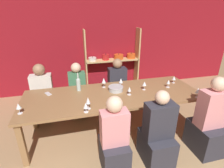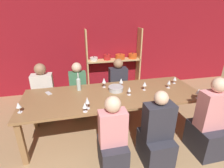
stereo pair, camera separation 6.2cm
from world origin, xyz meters
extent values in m
cube|color=maroon|center=(0.00, 3.83, 1.35)|extent=(8.80, 0.06, 2.70)
cube|color=tan|center=(-0.25, 3.63, 0.85)|extent=(0.04, 0.30, 1.69)
cube|color=tan|center=(1.21, 3.63, 0.85)|extent=(0.04, 0.30, 1.69)
cube|color=tan|center=(0.48, 3.63, 0.02)|extent=(1.46, 0.30, 0.04)
cylinder|color=#338447|center=(-0.07, 3.63, 0.09)|extent=(0.18, 0.18, 0.11)
sphere|color=black|center=(-0.07, 3.63, 0.16)|extent=(0.02, 0.02, 0.02)
cylinder|color=#235BAD|center=(0.30, 3.63, 0.08)|extent=(0.25, 0.25, 0.09)
sphere|color=black|center=(0.30, 3.63, 0.14)|extent=(0.02, 0.02, 0.02)
cylinder|color=#235BAD|center=(0.66, 3.63, 0.09)|extent=(0.18, 0.18, 0.11)
sphere|color=black|center=(0.66, 3.63, 0.16)|extent=(0.02, 0.02, 0.02)
cylinder|color=gold|center=(1.03, 3.63, 0.10)|extent=(0.16, 0.16, 0.12)
sphere|color=black|center=(1.03, 3.63, 0.17)|extent=(0.02, 0.02, 0.02)
cube|color=tan|center=(0.48, 3.63, 0.86)|extent=(1.46, 0.30, 0.04)
cylinder|color=silver|center=(-0.07, 3.63, 0.93)|extent=(0.21, 0.21, 0.09)
sphere|color=black|center=(-0.07, 3.63, 0.98)|extent=(0.02, 0.02, 0.02)
cylinder|color=red|center=(0.30, 3.63, 0.95)|extent=(0.18, 0.18, 0.15)
sphere|color=black|center=(0.30, 3.63, 1.04)|extent=(0.02, 0.02, 0.02)
cylinder|color=#E0561E|center=(0.66, 3.63, 0.94)|extent=(0.26, 0.26, 0.13)
sphere|color=black|center=(0.66, 3.63, 1.02)|extent=(0.02, 0.02, 0.02)
cylinder|color=#E0561E|center=(1.03, 3.63, 0.95)|extent=(0.24, 0.24, 0.13)
sphere|color=black|center=(1.03, 3.63, 1.02)|extent=(0.02, 0.02, 0.02)
cube|color=olive|center=(0.02, 1.76, 0.75)|extent=(3.07, 1.09, 0.04)
cube|color=olive|center=(-1.44, 1.30, 0.37)|extent=(0.08, 0.08, 0.73)
cube|color=olive|center=(1.47, 1.30, 0.37)|extent=(0.08, 0.08, 0.73)
cube|color=olive|center=(-1.44, 2.23, 0.37)|extent=(0.08, 0.08, 0.73)
cube|color=olive|center=(1.47, 2.23, 0.37)|extent=(0.08, 0.08, 0.73)
cylinder|color=#B7BABC|center=(0.10, 1.89, 0.81)|extent=(0.26, 0.26, 0.08)
torus|color=#B7BABC|center=(0.10, 1.89, 0.85)|extent=(0.27, 0.27, 0.01)
cylinder|color=#B2C6C1|center=(-0.55, 2.07, 0.88)|extent=(0.08, 0.08, 0.21)
cone|color=#B2C6C1|center=(-0.55, 2.07, 1.00)|extent=(0.08, 0.08, 0.03)
cylinder|color=#B2C6C1|center=(-0.55, 2.07, 1.06)|extent=(0.03, 0.03, 0.09)
cylinder|color=white|center=(0.68, 1.35, 0.77)|extent=(0.06, 0.06, 0.00)
cylinder|color=white|center=(0.68, 1.35, 0.82)|extent=(0.01, 0.01, 0.09)
cone|color=white|center=(0.68, 1.35, 0.91)|extent=(0.07, 0.07, 0.10)
cylinder|color=beige|center=(0.68, 1.35, 0.89)|extent=(0.04, 0.04, 0.04)
cylinder|color=white|center=(1.10, 1.79, 0.77)|extent=(0.07, 0.07, 0.00)
cylinder|color=white|center=(1.10, 1.79, 0.81)|extent=(0.01, 0.01, 0.07)
cone|color=white|center=(1.10, 1.79, 0.89)|extent=(0.07, 0.07, 0.07)
cylinder|color=white|center=(0.24, 2.06, 0.77)|extent=(0.06, 0.06, 0.00)
cylinder|color=white|center=(0.24, 2.06, 0.81)|extent=(0.01, 0.01, 0.07)
cone|color=white|center=(0.24, 2.06, 0.89)|extent=(0.08, 0.08, 0.09)
cylinder|color=maroon|center=(0.24, 2.06, 0.87)|extent=(0.04, 0.04, 0.03)
cylinder|color=white|center=(1.32, 1.96, 0.77)|extent=(0.06, 0.06, 0.00)
cylinder|color=white|center=(1.32, 1.96, 0.81)|extent=(0.01, 0.01, 0.06)
cone|color=white|center=(1.32, 1.96, 0.88)|extent=(0.07, 0.07, 0.07)
cylinder|color=white|center=(-0.08, 2.09, 0.77)|extent=(0.06, 0.06, 0.00)
cylinder|color=white|center=(-0.08, 2.09, 0.82)|extent=(0.01, 0.01, 0.09)
cone|color=white|center=(-0.08, 2.09, 0.91)|extent=(0.08, 0.08, 0.10)
cylinder|color=maroon|center=(-0.08, 2.09, 0.89)|extent=(0.04, 0.04, 0.04)
cylinder|color=white|center=(-0.51, 1.30, 0.77)|extent=(0.07, 0.07, 0.00)
cylinder|color=white|center=(-0.51, 1.30, 0.81)|extent=(0.01, 0.01, 0.06)
cone|color=white|center=(-0.51, 1.30, 0.88)|extent=(0.07, 0.07, 0.08)
cylinder|color=white|center=(0.28, 1.67, 0.77)|extent=(0.07, 0.07, 0.00)
cylinder|color=white|center=(0.28, 1.67, 0.81)|extent=(0.01, 0.01, 0.06)
cone|color=white|center=(0.28, 1.67, 0.88)|extent=(0.06, 0.06, 0.08)
cylinder|color=maroon|center=(0.28, 1.67, 0.86)|extent=(0.03, 0.03, 0.03)
cylinder|color=white|center=(-0.47, 1.38, 0.77)|extent=(0.07, 0.07, 0.00)
cylinder|color=white|center=(-0.47, 1.38, 0.82)|extent=(0.01, 0.01, 0.09)
cone|color=white|center=(-0.47, 1.38, 0.91)|extent=(0.07, 0.07, 0.10)
cylinder|color=white|center=(-1.43, 1.49, 0.77)|extent=(0.07, 0.07, 0.00)
cylinder|color=white|center=(-1.43, 1.49, 0.82)|extent=(0.01, 0.01, 0.08)
cone|color=white|center=(-1.43, 1.49, 0.89)|extent=(0.07, 0.07, 0.08)
cylinder|color=beige|center=(-1.43, 1.49, 0.87)|extent=(0.04, 0.04, 0.03)
cylinder|color=white|center=(-0.08, 1.41, 0.77)|extent=(0.06, 0.06, 0.00)
cylinder|color=white|center=(-0.08, 1.41, 0.81)|extent=(0.01, 0.01, 0.06)
cone|color=white|center=(-0.08, 1.41, 0.88)|extent=(0.07, 0.07, 0.08)
cylinder|color=beige|center=(-0.08, 1.41, 0.86)|extent=(0.04, 0.04, 0.03)
cylinder|color=white|center=(1.34, 1.29, 0.77)|extent=(0.06, 0.06, 0.00)
cylinder|color=white|center=(1.34, 1.29, 0.82)|extent=(0.01, 0.01, 0.08)
cone|color=white|center=(1.34, 1.29, 0.90)|extent=(0.08, 0.08, 0.09)
cylinder|color=beige|center=(1.34, 1.29, 0.88)|extent=(0.04, 0.04, 0.04)
cylinder|color=white|center=(0.61, 1.80, 0.77)|extent=(0.06, 0.06, 0.00)
cylinder|color=white|center=(0.61, 1.80, 0.82)|extent=(0.01, 0.01, 0.08)
cone|color=white|center=(0.61, 1.80, 0.90)|extent=(0.07, 0.07, 0.07)
cylinder|color=beige|center=(0.61, 1.80, 0.88)|extent=(0.04, 0.04, 0.03)
cube|color=silver|center=(-1.09, 2.05, 0.78)|extent=(0.13, 0.17, 0.01)
cube|color=#2D2D38|center=(0.46, 0.93, 0.22)|extent=(0.41, 0.52, 0.44)
cube|color=#2D2D38|center=(0.46, 0.93, 0.71)|extent=(0.41, 0.23, 0.53)
sphere|color=beige|center=(0.46, 0.93, 1.07)|extent=(0.19, 0.19, 0.19)
cube|color=#2D2D38|center=(-1.27, 2.65, 0.23)|extent=(0.42, 0.53, 0.47)
cube|color=silver|center=(-1.27, 2.65, 0.70)|extent=(0.42, 0.23, 0.46)
sphere|color=#9E7556|center=(-1.27, 2.65, 1.04)|extent=(0.23, 0.23, 0.23)
cube|color=#2D2D38|center=(-0.19, 0.93, 0.23)|extent=(0.37, 0.46, 0.46)
cube|color=pink|center=(-0.19, 0.93, 0.70)|extent=(0.37, 0.20, 0.49)
sphere|color=beige|center=(-0.19, 0.93, 1.05)|extent=(0.21, 0.21, 0.21)
cube|color=#2D2D38|center=(0.34, 2.64, 0.24)|extent=(0.40, 0.50, 0.48)
cube|color=#2D2D38|center=(0.34, 2.64, 0.71)|extent=(0.40, 0.22, 0.47)
sphere|color=#9E7556|center=(0.34, 2.64, 1.05)|extent=(0.21, 0.21, 0.21)
cube|color=#2D2D38|center=(1.32, 0.92, 0.24)|extent=(0.42, 0.52, 0.48)
cube|color=pink|center=(1.32, 0.92, 0.77)|extent=(0.42, 0.23, 0.59)
sphere|color=beige|center=(1.32, 0.92, 1.17)|extent=(0.21, 0.21, 0.21)
cube|color=#2D2D38|center=(-0.56, 2.57, 0.21)|extent=(0.35, 0.44, 0.41)
cube|color=#3D7551|center=(-0.56, 2.57, 0.68)|extent=(0.35, 0.19, 0.54)
sphere|color=beige|center=(-0.56, 2.57, 1.05)|extent=(0.20, 0.20, 0.20)
camera|label=1|loc=(-0.69, -0.89, 2.13)|focal=28.00mm
camera|label=2|loc=(-0.63, -0.90, 2.13)|focal=28.00mm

